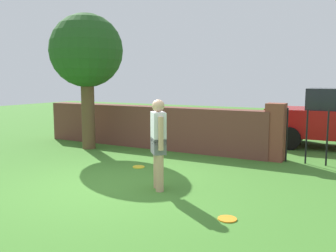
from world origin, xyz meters
The scene contains 6 objects.
ground_plane centered at (0.00, 0.00, 0.00)m, with size 40.00×40.00×0.00m, color #3D7528.
brick_wall centered at (-1.50, 3.66, 0.60)m, with size 7.08×0.50×1.20m, color brown.
tree centered at (-2.89, 2.67, 2.71)m, with size 2.04×2.04×3.79m.
person centered at (0.85, 0.24, 0.90)m, with size 0.40×0.43×1.62m.
frisbee_yellow centered at (-0.38, 1.46, 0.01)m, with size 0.27×0.27×0.02m, color yellow.
frisbee_orange centered at (2.42, -0.51, 0.01)m, with size 0.27×0.27×0.02m, color orange.
Camera 1 is at (4.05, -5.21, 1.96)m, focal length 38.73 mm.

